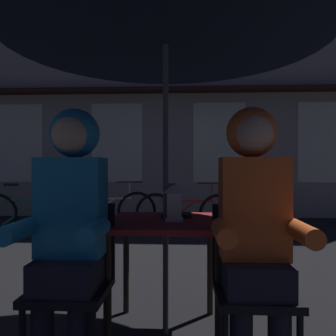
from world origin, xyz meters
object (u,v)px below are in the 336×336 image
object	(u,v)px
person_right_hooded	(254,212)
bicycle_second	(106,211)
chair_right	(252,278)
patio_umbrella	(166,15)
chair_left	(74,275)
bicycle_third	(187,213)
book	(177,215)
cafe_table	(166,235)
bicycle_nearest	(30,213)
person_left_hooded	(70,211)
lantern	(174,202)

from	to	relation	value
person_right_hooded	bicycle_second	distance (m)	4.21
chair_right	person_right_hooded	distance (m)	0.36
patio_umbrella	bicycle_second	size ratio (longest dim) A/B	1.41
chair_left	person_right_hooded	xyz separation A→B (m)	(0.96, -0.06, 0.36)
chair_right	bicycle_third	distance (m)	3.59
book	cafe_table	bearing A→B (deg)	-116.85
cafe_table	patio_umbrella	world-z (taller)	patio_umbrella
cafe_table	bicycle_third	size ratio (longest dim) A/B	0.44
bicycle_nearest	person_left_hooded	bearing A→B (deg)	-62.17
cafe_table	patio_umbrella	bearing A→B (deg)	0.00
cafe_table	person_right_hooded	distance (m)	0.67
cafe_table	person_right_hooded	size ratio (longest dim) A/B	0.53
chair_left	bicycle_third	size ratio (longest dim) A/B	0.52
patio_umbrella	chair_right	xyz separation A→B (m)	(0.48, -0.37, -1.57)
book	bicycle_nearest	bearing A→B (deg)	130.33
cafe_table	bicycle_second	bearing A→B (deg)	109.15
chair_right	person_right_hooded	world-z (taller)	person_right_hooded
person_right_hooded	book	xyz separation A→B (m)	(-0.41, 0.55, -0.09)
cafe_table	chair_right	bearing A→B (deg)	-37.55
bicycle_second	book	bearing A→B (deg)	-69.10
patio_umbrella	bicycle_third	distance (m)	3.63
lantern	bicycle_nearest	size ratio (longest dim) A/B	0.14
chair_left	chair_right	bearing A→B (deg)	0.00
person_left_hooded	person_right_hooded	distance (m)	0.96
chair_right	bicycle_third	size ratio (longest dim) A/B	0.52
bicycle_nearest	bicycle_second	xyz separation A→B (m)	(1.18, 0.27, 0.00)
bicycle_third	book	size ratio (longest dim) A/B	8.40
chair_right	bicycle_nearest	size ratio (longest dim) A/B	0.52
chair_right	chair_left	bearing A→B (deg)	180.00
chair_right	bicycle_third	xyz separation A→B (m)	(-0.32, 3.57, -0.14)
person_right_hooded	bicycle_second	xyz separation A→B (m)	(-1.66, 3.83, -0.50)
cafe_table	person_left_hooded	xyz separation A→B (m)	(-0.48, -0.43, 0.21)
cafe_table	bicycle_third	xyz separation A→B (m)	(0.16, 3.20, -0.29)
lantern	person_left_hooded	xyz separation A→B (m)	(-0.54, -0.38, -0.01)
lantern	chair_left	world-z (taller)	lantern
lantern	person_left_hooded	world-z (taller)	person_left_hooded
patio_umbrella	chair_left	size ratio (longest dim) A/B	2.66
patio_umbrella	bicycle_second	distance (m)	3.99
person_left_hooded	book	world-z (taller)	person_left_hooded
chair_right	person_right_hooded	size ratio (longest dim) A/B	0.62
person_right_hooded	bicycle_third	distance (m)	3.67
lantern	person_left_hooded	bearing A→B (deg)	-144.76
person_right_hooded	chair_left	bearing A→B (deg)	176.61
patio_umbrella	bicycle_nearest	bearing A→B (deg)	126.98
bicycle_third	patio_umbrella	bearing A→B (deg)	-92.94
patio_umbrella	book	world-z (taller)	patio_umbrella
chair_left	lantern	bearing A→B (deg)	31.00
chair_right	bicycle_third	bearing A→B (deg)	95.05
cafe_table	bicycle_second	world-z (taller)	bicycle_second
person_left_hooded	lantern	bearing A→B (deg)	35.24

